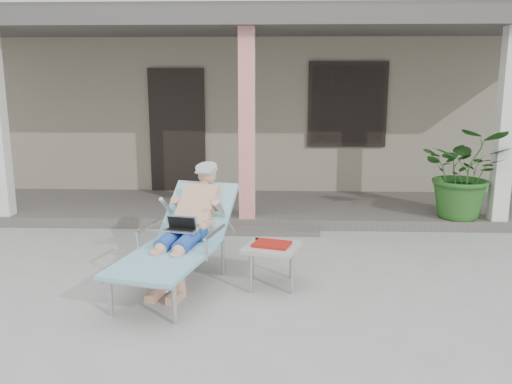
{
  "coord_description": "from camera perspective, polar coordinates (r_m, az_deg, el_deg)",
  "views": [
    {
      "loc": [
        0.41,
        -5.3,
        2.11
      ],
      "look_at": [
        0.18,
        0.6,
        0.85
      ],
      "focal_mm": 38.0,
      "sensor_mm": 36.0,
      "label": 1
    }
  ],
  "objects": [
    {
      "name": "potted_palm",
      "position": [
        8.11,
        21.15,
        1.92
      ],
      "size": [
        1.4,
        1.29,
        1.29
      ],
      "primitive_type": "imported",
      "rotation": [
        0.0,
        0.0,
        -0.28
      ],
      "color": "#26591E",
      "rests_on": "porch_deck"
    },
    {
      "name": "porch_overhang",
      "position": [
        8.28,
        -0.69,
        16.74
      ],
      "size": [
        10.0,
        2.3,
        2.85
      ],
      "color": "silver",
      "rests_on": "porch_deck"
    },
    {
      "name": "house",
      "position": [
        11.81,
        0.2,
        9.89
      ],
      "size": [
        10.4,
        5.4,
        3.3
      ],
      "color": "gray",
      "rests_on": "ground"
    },
    {
      "name": "lounger",
      "position": [
        5.57,
        -7.68,
        -1.95
      ],
      "size": [
        1.15,
        2.0,
        1.25
      ],
      "rotation": [
        0.0,
        0.0,
        -0.24
      ],
      "color": "#B7B7BC",
      "rests_on": "ground"
    },
    {
      "name": "ground",
      "position": [
        5.72,
        -2.11,
        -9.61
      ],
      "size": [
        60.0,
        60.0,
        0.0
      ],
      "primitive_type": "plane",
      "color": "#9E9E99",
      "rests_on": "ground"
    },
    {
      "name": "side_table",
      "position": [
        5.54,
        1.67,
        -6.06
      ],
      "size": [
        0.64,
        0.64,
        0.46
      ],
      "rotation": [
        0.0,
        0.0,
        -0.3
      ],
      "color": "#A7A7A3",
      "rests_on": "ground"
    },
    {
      "name": "porch_deck",
      "position": [
        8.56,
        -0.62,
        -1.71
      ],
      "size": [
        10.0,
        2.0,
        0.15
      ],
      "primitive_type": "cube",
      "color": "#605B56",
      "rests_on": "ground"
    },
    {
      "name": "porch_step",
      "position": [
        7.46,
        -1.05,
        -4.09
      ],
      "size": [
        2.0,
        0.3,
        0.07
      ],
      "primitive_type": "cube",
      "color": "#605B56",
      "rests_on": "ground"
    }
  ]
}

